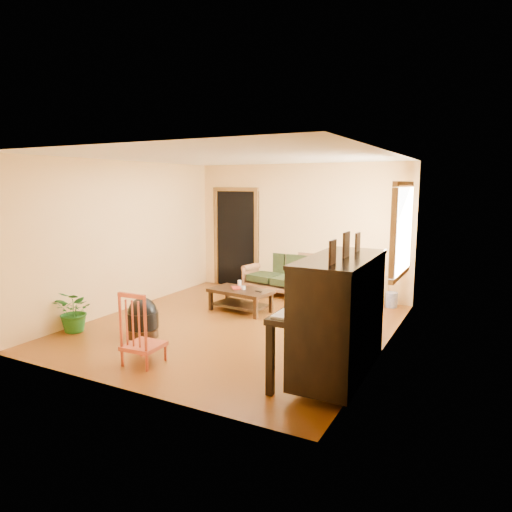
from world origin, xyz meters
The scene contains 16 objects.
floor centered at (0.00, 0.00, 0.00)m, with size 5.00×5.00×0.00m, color #572A0B.
doorway centered at (-1.45, 2.48, 1.02)m, with size 1.08×0.16×2.05m, color black.
window centered at (2.21, 1.30, 1.50)m, with size 0.12×1.36×1.46m, color white.
sofa centered at (-0.03, 2.17, 0.42)m, with size 1.97×0.82×0.84m, color brown.
coffee_table centered at (-0.36, 0.76, 0.20)m, with size 1.08×0.59×0.39m, color black.
armchair centered at (1.73, 0.05, 0.40)m, with size 0.77×0.80×0.80m, color brown.
piano centered at (2.01, -1.18, 0.71)m, with size 0.94×1.60×1.41m, color black.
footstool centered at (-0.95, -1.08, 0.22)m, with size 0.45×0.45×0.43m, color black.
red_chair centered at (-0.26, -1.84, 0.46)m, with size 0.43×0.47×0.92m, color #9C351C.
leaning_frame centered at (1.62, 2.36, 0.28)m, with size 0.42×0.09×0.55m, color #C28940.
ceramic_crock centered at (1.91, 2.26, 0.13)m, with size 0.22×0.22×0.27m, color #324698.
potted_plant centered at (-2.00, -1.37, 0.32)m, with size 0.58×0.50×0.64m, color #1D5819.
book centered at (-0.51, 0.72, 0.40)m, with size 0.18×0.24×0.02m, color maroon.
candle centered at (-0.48, 0.93, 0.45)m, with size 0.07×0.07×0.12m, color white.
glass_jar centered at (-0.33, 0.78, 0.42)m, with size 0.09×0.09×0.06m, color silver.
remote centered at (0.00, 0.74, 0.40)m, with size 0.14×0.04×0.01m, color black.
Camera 1 is at (3.46, -5.96, 2.19)m, focal length 32.00 mm.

